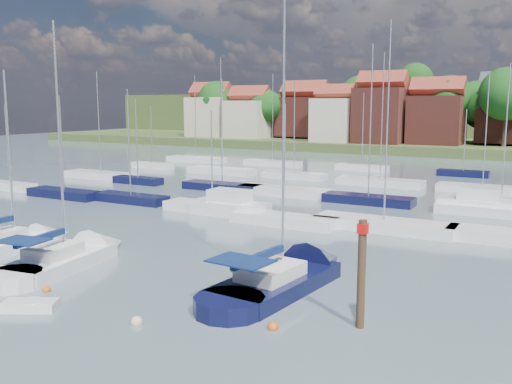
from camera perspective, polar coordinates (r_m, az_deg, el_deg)
The scene contains 12 objects.
ground at distance 65.65m, azimuth 10.65°, elevation 0.25°, with size 260.00×260.00×0.00m, color #4D5F69.
sailboat_left at distance 41.67m, azimuth -22.42°, elevation -4.75°, with size 2.72×9.39×12.79m.
sailboat_centre at distance 36.92m, azimuth -17.62°, elevation -6.21°, with size 4.62×11.77×15.57m.
sailboat_navy at distance 31.53m, azimuth 3.76°, elevation -8.40°, with size 4.56×13.08×17.70m.
tender at distance 29.56m, azimuth -21.67°, elevation -10.51°, with size 2.78×2.24×0.55m.
timber_piling at distance 25.48m, azimuth 10.44°, elevation -10.05°, with size 0.40×0.40×7.06m.
buoy_c at distance 32.02m, azimuth -20.20°, elevation -9.33°, with size 0.44×0.44×0.44m, color #D85914.
buoy_d at distance 26.50m, azimuth -11.84°, elevation -12.81°, with size 0.53×0.53×0.53m, color beige.
buoy_e at distance 35.45m, azimuth -2.93°, elevation -7.01°, with size 0.46×0.46×0.46m, color #D85914.
buoy_f at distance 25.46m, azimuth 1.72°, elevation -13.55°, with size 0.50×0.50×0.50m, color #D85914.
marina_field at distance 60.44m, azimuth 10.89°, elevation -0.08°, with size 79.62×41.41×15.93m.
far_shore_town at distance 155.41m, azimuth 22.63°, elevation 6.36°, with size 212.46×90.00×22.27m.
Camera 1 is at (20.65, -21.56, 9.73)m, focal length 40.00 mm.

